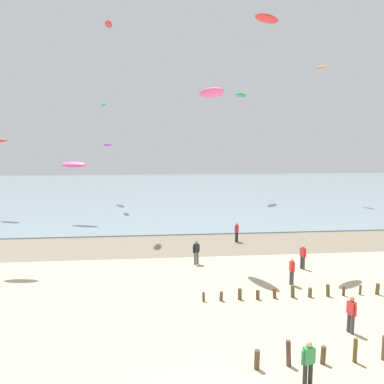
# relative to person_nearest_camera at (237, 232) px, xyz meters

# --- Properties ---
(wet_sand_strip) EXTENTS (120.00, 6.92, 0.01)m
(wet_sand_strip) POSITION_rel_person_nearest_camera_xyz_m (-4.94, -0.56, -0.91)
(wet_sand_strip) COLOR #7A6D59
(wet_sand_strip) RESTS_ON ground
(sea) EXTENTS (160.00, 70.00, 0.10)m
(sea) POSITION_rel_person_nearest_camera_xyz_m (-4.94, 37.90, -0.87)
(sea) COLOR gray
(sea) RESTS_ON ground
(groyne_mid) EXTENTS (15.19, 0.33, 0.74)m
(groyne_mid) POSITION_rel_person_nearest_camera_xyz_m (2.71, -11.98, -0.61)
(groyne_mid) COLOR #503D2A
(groyne_mid) RESTS_ON ground
(person_nearest_camera) EXTENTS (0.40, 0.46, 1.71)m
(person_nearest_camera) POSITION_rel_person_nearest_camera_xyz_m (0.00, 0.00, 0.00)
(person_nearest_camera) COLOR #232328
(person_nearest_camera) RESTS_ON ground
(person_by_waterline) EXTENTS (0.56, 0.29, 1.71)m
(person_by_waterline) POSITION_rel_person_nearest_camera_xyz_m (-1.73, -19.47, 0.00)
(person_by_waterline) COLOR #232328
(person_by_waterline) RESTS_ON ground
(person_left_flank) EXTENTS (0.32, 0.55, 1.71)m
(person_left_flank) POSITION_rel_person_nearest_camera_xyz_m (1.72, -16.01, 0.00)
(person_left_flank) COLOR #383842
(person_left_flank) RESTS_ON ground
(person_right_flank) EXTENTS (0.25, 0.57, 1.71)m
(person_right_flank) POSITION_rel_person_nearest_camera_xyz_m (1.14, -10.20, 0.00)
(person_right_flank) COLOR #383842
(person_right_flank) RESTS_ON ground
(person_far_down_beach) EXTENTS (0.51, 0.36, 1.71)m
(person_far_down_beach) POSITION_rel_person_nearest_camera_xyz_m (-4.15, -5.68, 0.00)
(person_far_down_beach) COLOR #4C4C56
(person_far_down_beach) RESTS_ON ground
(person_trailing_behind) EXTENTS (0.35, 0.53, 1.71)m
(person_trailing_behind) POSITION_rel_person_nearest_camera_xyz_m (2.95, -7.41, 0.00)
(person_trailing_behind) COLOR #383842
(person_trailing_behind) RESTS_ON ground
(kite_aloft_2) EXTENTS (2.42, 1.94, 0.63)m
(kite_aloft_2) POSITION_rel_person_nearest_camera_xyz_m (0.97, -4.26, 16.30)
(kite_aloft_2) COLOR red
(kite_aloft_3) EXTENTS (2.11, 3.09, 0.83)m
(kite_aloft_3) POSITION_rel_person_nearest_camera_xyz_m (-3.13, -5.56, 10.99)
(kite_aloft_3) COLOR #E54C99
(kite_aloft_4) EXTENTS (3.23, 2.08, 0.84)m
(kite_aloft_4) POSITION_rel_person_nearest_camera_xyz_m (-15.58, 9.49, 5.40)
(kite_aloft_4) COLOR #E54C99
(kite_aloft_5) EXTENTS (0.82, 1.94, 0.51)m
(kite_aloft_5) POSITION_rel_person_nearest_camera_xyz_m (-11.17, 6.11, 18.71)
(kite_aloft_5) COLOR red
(kite_aloft_7) EXTENTS (1.87, 2.89, 0.53)m
(kite_aloft_7) POSITION_rel_person_nearest_camera_xyz_m (-13.65, 22.75, 7.50)
(kite_aloft_7) COLOR purple
(kite_aloft_8) EXTENTS (1.25, 2.19, 0.39)m
(kite_aloft_8) POSITION_rel_person_nearest_camera_xyz_m (16.76, 21.75, 18.45)
(kite_aloft_8) COLOR orange
(kite_aloft_10) EXTENTS (1.11, 2.14, 0.58)m
(kite_aloft_10) POSITION_rel_person_nearest_camera_xyz_m (-13.45, 18.30, 12.54)
(kite_aloft_10) COLOR green
(kite_aloft_11) EXTENTS (2.72, 3.46, 0.65)m
(kite_aloft_11) POSITION_rel_person_nearest_camera_xyz_m (5.58, 23.80, 14.69)
(kite_aloft_11) COLOR green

